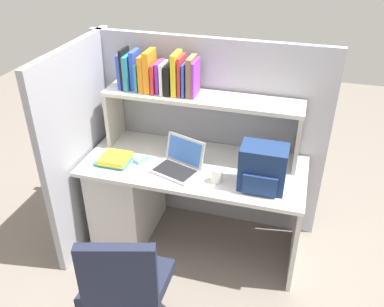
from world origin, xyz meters
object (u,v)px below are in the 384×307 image
Objects in this scene: backpack at (263,168)px; office_chair at (127,298)px; laptop at (179,163)px; paper_cup at (217,175)px; computer_mouse at (141,159)px.

backpack reaches higher than office_chair.
laptop reaches higher than office_chair.
paper_cup is 0.11× the size of office_chair.
computer_mouse is at bearing -89.88° from office_chair.
office_chair is at bearing -49.21° from computer_mouse.
backpack is 3.02× the size of paper_cup.
backpack is 0.33× the size of office_chair.
laptop is 1.24× the size of backpack.
paper_cup is 0.96m from office_chair.
laptop is at bearing 166.27° from paper_cup.
backpack is 0.31m from paper_cup.
backpack is (0.59, -0.05, 0.10)m from laptop.
office_chair reaches higher than computer_mouse.
paper_cup is at bearing -176.22° from backpack.
office_chair is (-0.33, -0.81, -0.39)m from paper_cup.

